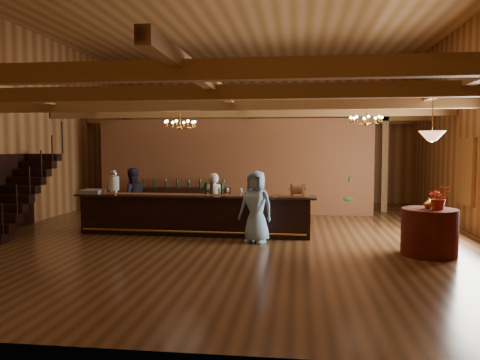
# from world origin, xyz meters

# --- Properties ---
(floor) EXTENTS (14.00, 14.00, 0.00)m
(floor) POSITION_xyz_m (0.00, 0.00, 0.00)
(floor) COLOR brown
(floor) RESTS_ON ground
(ceiling) EXTENTS (14.00, 14.00, 0.00)m
(ceiling) POSITION_xyz_m (0.00, 0.00, 5.50)
(ceiling) COLOR #B07D4C
(ceiling) RESTS_ON wall_back
(wall_back) EXTENTS (12.00, 0.10, 5.50)m
(wall_back) POSITION_xyz_m (0.00, 7.00, 2.75)
(wall_back) COLOR olive
(wall_back) RESTS_ON floor
(wall_front) EXTENTS (12.00, 0.10, 5.50)m
(wall_front) POSITION_xyz_m (0.00, -7.00, 2.75)
(wall_front) COLOR olive
(wall_front) RESTS_ON floor
(wall_left) EXTENTS (0.10, 14.00, 5.50)m
(wall_left) POSITION_xyz_m (-6.00, 0.00, 2.75)
(wall_left) COLOR olive
(wall_left) RESTS_ON floor
(beam_grid) EXTENTS (11.90, 13.90, 0.39)m
(beam_grid) POSITION_xyz_m (0.00, 0.51, 3.24)
(beam_grid) COLOR brown
(beam_grid) RESTS_ON wall_left
(support_posts) EXTENTS (9.20, 10.20, 3.20)m
(support_posts) POSITION_xyz_m (0.00, -0.50, 1.60)
(support_posts) COLOR brown
(support_posts) RESTS_ON floor
(partition_wall) EXTENTS (9.00, 0.18, 3.10)m
(partition_wall) POSITION_xyz_m (-0.50, 3.50, 1.55)
(partition_wall) COLOR brown
(partition_wall) RESTS_ON floor
(window_right_back) EXTENTS (0.12, 1.05, 1.75)m
(window_right_back) POSITION_xyz_m (5.95, 1.00, 1.55)
(window_right_back) COLOR white
(window_right_back) RESTS_ON wall_right
(staircase) EXTENTS (1.00, 2.80, 2.00)m
(staircase) POSITION_xyz_m (-5.45, -0.74, 1.00)
(staircase) COLOR black
(staircase) RESTS_ON floor
(backroom_boxes) EXTENTS (4.10, 0.60, 1.10)m
(backroom_boxes) POSITION_xyz_m (-0.29, 5.50, 0.53)
(backroom_boxes) COLOR black
(backroom_boxes) RESTS_ON floor
(tasting_bar) EXTENTS (6.02, 0.94, 1.01)m
(tasting_bar) POSITION_xyz_m (-0.94, -0.40, 0.51)
(tasting_bar) COLOR black
(tasting_bar) RESTS_ON floor
(beverage_dispenser) EXTENTS (0.26, 0.26, 0.60)m
(beverage_dispenser) POSITION_xyz_m (-3.06, -0.29, 1.29)
(beverage_dispenser) COLOR silver
(beverage_dispenser) RESTS_ON tasting_bar
(glass_rack_tray) EXTENTS (0.50, 0.50, 0.10)m
(glass_rack_tray) POSITION_xyz_m (-3.60, -0.37, 1.05)
(glass_rack_tray) COLOR gray
(glass_rack_tray) RESTS_ON tasting_bar
(raffle_drum) EXTENTS (0.34, 0.24, 0.30)m
(raffle_drum) POSITION_xyz_m (1.60, -0.52, 1.18)
(raffle_drum) COLOR #915B37
(raffle_drum) RESTS_ON tasting_bar
(bar_bottle_0) EXTENTS (0.07, 0.07, 0.30)m
(bar_bottle_0) POSITION_xyz_m (-0.67, -0.29, 1.15)
(bar_bottle_0) COLOR black
(bar_bottle_0) RESTS_ON tasting_bar
(bar_bottle_1) EXTENTS (0.07, 0.07, 0.30)m
(bar_bottle_1) POSITION_xyz_m (-0.53, -0.30, 1.15)
(bar_bottle_1) COLOR black
(bar_bottle_1) RESTS_ON tasting_bar
(bar_bottle_2) EXTENTS (0.07, 0.07, 0.30)m
(bar_bottle_2) POSITION_xyz_m (-0.26, -0.30, 1.15)
(bar_bottle_2) COLOR black
(bar_bottle_2) RESTS_ON tasting_bar
(backbar_shelf) EXTENTS (3.10, 0.72, 0.86)m
(backbar_shelf) POSITION_xyz_m (-2.09, 3.09, 0.43)
(backbar_shelf) COLOR black
(backbar_shelf) RESTS_ON floor
(round_table) EXTENTS (1.09, 1.09, 0.94)m
(round_table) POSITION_xyz_m (4.25, -2.00, 0.47)
(round_table) COLOR #4A0F07
(round_table) RESTS_ON floor
(chandelier_left) EXTENTS (0.80, 0.80, 0.58)m
(chandelier_left) POSITION_xyz_m (-1.40, 0.07, 2.78)
(chandelier_left) COLOR gold
(chandelier_left) RESTS_ON beam_grid
(chandelier_right) EXTENTS (0.80, 0.80, 0.48)m
(chandelier_right) POSITION_xyz_m (3.31, 0.45, 2.87)
(chandelier_right) COLOR gold
(chandelier_right) RESTS_ON beam_grid
(pendant_lamp) EXTENTS (0.52, 0.52, 0.90)m
(pendant_lamp) POSITION_xyz_m (4.25, -2.00, 2.40)
(pendant_lamp) COLOR gold
(pendant_lamp) RESTS_ON beam_grid
(bartender) EXTENTS (0.55, 0.36, 1.51)m
(bartender) POSITION_xyz_m (-0.59, 0.42, 0.75)
(bartender) COLOR white
(bartender) RESTS_ON floor
(staff_second) EXTENTS (1.00, 0.94, 1.63)m
(staff_second) POSITION_xyz_m (-2.83, 0.35, 0.81)
(staff_second) COLOR #202031
(staff_second) RESTS_ON floor
(guest) EXTENTS (0.94, 0.77, 1.65)m
(guest) POSITION_xyz_m (0.66, -1.15, 0.83)
(guest) COLOR #87BADB
(guest) RESTS_ON floor
(floor_plant) EXTENTS (0.86, 0.75, 1.37)m
(floor_plant) POSITION_xyz_m (3.27, 3.67, 0.68)
(floor_plant) COLOR #316C22
(floor_plant) RESTS_ON floor
(table_flowers) EXTENTS (0.46, 0.40, 0.49)m
(table_flowers) POSITION_xyz_m (4.38, -2.12, 1.19)
(table_flowers) COLOR red
(table_flowers) RESTS_ON round_table
(table_vase) EXTENTS (0.21, 0.21, 0.33)m
(table_vase) POSITION_xyz_m (4.24, -1.95, 1.11)
(table_vase) COLOR gold
(table_vase) RESTS_ON round_table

